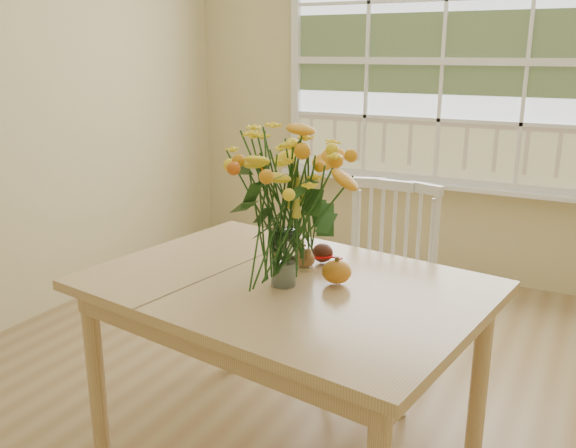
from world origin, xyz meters
The scene contains 9 objects.
floor centered at (0.00, 0.00, -0.01)m, with size 4.00×4.50×0.01m, color #977449.
wall_back centered at (0.00, 2.25, 1.35)m, with size 4.00×0.02×2.70m, color beige.
window centered at (0.00, 2.21, 1.53)m, with size 2.42×0.12×1.74m.
dining_table centered at (0.06, -0.19, 0.69)m, with size 1.59×1.24×0.78m.
windsor_chair centered at (0.20, 0.59, 0.56)m, with size 0.46×0.44×0.99m.
flower_vase centered at (0.07, -0.23, 1.10)m, with size 0.45×0.45×0.53m.
pumpkin centered at (0.24, -0.13, 0.82)m, with size 0.11×0.11×0.09m, color #C16B16.
turkey_figurine centered at (0.06, -0.04, 0.82)m, with size 0.09×0.07×0.11m.
dark_gourd centered at (0.10, 0.06, 0.82)m, with size 0.12×0.09×0.08m.
Camera 1 is at (1.08, -2.11, 1.63)m, focal length 38.00 mm.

